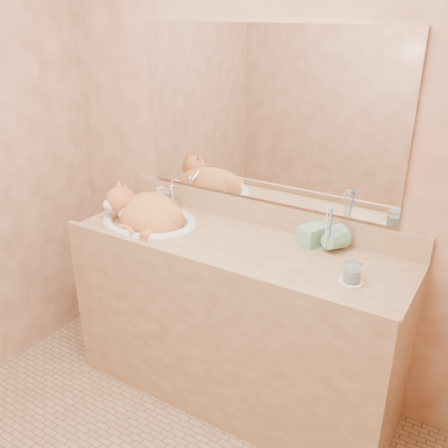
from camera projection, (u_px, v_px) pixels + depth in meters
The scene contains 12 objects.
wall_back at pixel (266, 146), 2.34m from camera, with size 2.40×0.02×2.50m, color #966044.
vanity_counter at pixel (235, 321), 2.46m from camera, with size 1.60×0.55×0.85m, color olive, non-canonical shape.
mirror at pixel (266, 117), 2.28m from camera, with size 1.30×0.02×0.80m, color white.
sink_basin at pixel (149, 209), 2.48m from camera, with size 0.50×0.42×0.16m, color white, non-canonical shape.
faucet at pixel (172, 197), 2.63m from camera, with size 0.04×0.11×0.16m, color silver, non-canonical shape.
cat at pixel (146, 211), 2.49m from camera, with size 0.40×0.32×0.22m, color #BE662C, non-canonical shape.
soap_dispenser at pixel (304, 228), 2.22m from camera, with size 0.09×0.09×0.20m, color #6FB28F.
toothbrush_cup at pixel (327, 243), 2.18m from camera, with size 0.12×0.12×0.11m, color #6FB28F.
toothbrushes at pixel (328, 227), 2.14m from camera, with size 0.04×0.04×0.23m, color silver, non-canonical shape.
saucer at pixel (351, 282), 1.97m from camera, with size 0.10×0.10×0.01m, color white.
water_glass at pixel (352, 272), 1.95m from camera, with size 0.07×0.07×0.08m, color white.
lotion_bottle at pixel (161, 198), 2.69m from camera, with size 0.05×0.05×0.11m, color silver.
Camera 1 is at (1.03, -1.06, 1.86)m, focal length 40.00 mm.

